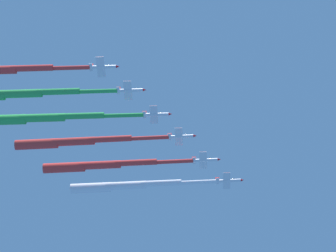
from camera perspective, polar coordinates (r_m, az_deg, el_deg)
jet_lead at (r=266.21m, az=-3.32°, el=-4.64°), size 54.01×36.70×4.33m
jet_port_inner at (r=261.53m, az=-5.33°, el=-3.05°), size 54.35×36.92×4.34m
jet_starboard_inner at (r=258.95m, az=-7.40°, el=-1.23°), size 54.88×37.30×4.38m
jet_port_mid at (r=255.18m, az=-9.78°, el=0.61°), size 55.91×39.45×4.45m
jet_starboard_mid at (r=252.69m, az=-11.40°, el=2.45°), size 53.25×37.55×4.43m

